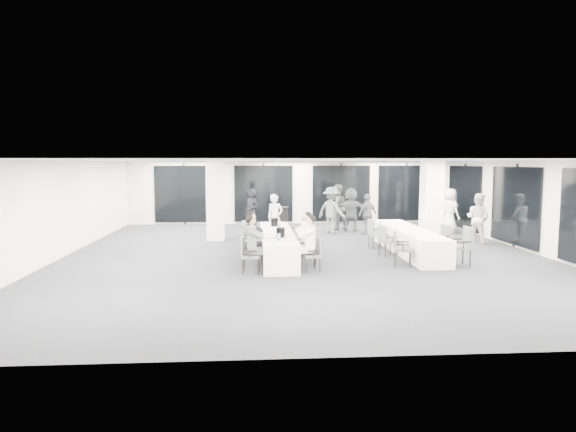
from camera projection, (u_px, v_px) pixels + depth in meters
name	position (u px, v px, depth m)	size (l,w,h in m)	color
room	(328.00, 205.00, 16.22)	(14.04, 16.04, 2.84)	#232429
column_left	(215.00, 201.00, 18.04)	(0.60, 0.60, 2.80)	white
column_right	(431.00, 205.00, 16.34)	(0.60, 0.60, 2.80)	white
banquet_table_main	(277.00, 245.00, 14.80)	(0.90, 5.00, 0.75)	white
banquet_table_side	(409.00, 241.00, 15.52)	(0.90, 5.00, 0.75)	white
cocktail_table	(280.00, 219.00, 20.10)	(0.72, 0.72, 1.01)	black
chair_main_left_near	(248.00, 252.00, 12.69)	(0.50, 0.55, 0.92)	#57595F
chair_main_left_second	(248.00, 247.00, 13.64)	(0.46, 0.52, 0.89)	#57595F
chair_main_left_mid	(248.00, 239.00, 14.42)	(0.55, 0.60, 1.03)	#57595F
chair_main_left_fourth	(248.00, 235.00, 15.45)	(0.55, 0.60, 0.98)	#57595F
chair_main_left_far	(249.00, 233.00, 16.19)	(0.46, 0.51, 0.90)	#57595F
chair_main_right_near	(314.00, 252.00, 12.91)	(0.52, 0.55, 0.86)	#57595F
chair_main_right_second	(310.00, 244.00, 13.68)	(0.60, 0.63, 0.99)	#57595F
chair_main_right_mid	(307.00, 242.00, 14.50)	(0.49, 0.53, 0.87)	#57595F
chair_main_right_fourth	(304.00, 235.00, 15.33)	(0.55, 0.60, 1.03)	#57595F
chair_main_right_far	(300.00, 231.00, 16.51)	(0.54, 0.58, 0.93)	#57595F
chair_side_left_near	(400.00, 246.00, 13.62)	(0.57, 0.60, 0.93)	#57595F
chair_side_left_mid	(386.00, 239.00, 15.04)	(0.56, 0.58, 0.90)	#57595F
chair_side_left_far	(375.00, 232.00, 16.40)	(0.52, 0.56, 0.93)	#57595F
chair_side_right_near	(462.00, 244.00, 13.63)	(0.54, 0.60, 1.04)	#57595F
chair_side_right_mid	(442.00, 238.00, 15.09)	(0.55, 0.58, 0.92)	#57595F
chair_side_right_far	(423.00, 230.00, 16.72)	(0.57, 0.60, 0.94)	#57595F
seated_guest_a	(254.00, 241.00, 12.66)	(0.50, 0.38, 1.44)	#5A5D61
seated_guest_b	(254.00, 235.00, 13.62)	(0.50, 0.38, 1.44)	black
seated_guest_c	(308.00, 240.00, 12.85)	(0.50, 0.38, 1.44)	white
seated_guest_d	(304.00, 235.00, 13.67)	(0.50, 0.38, 1.44)	white
standing_guest_a	(275.00, 214.00, 18.04)	(0.68, 0.55, 1.85)	white
standing_guest_b	(337.00, 204.00, 20.91)	(1.01, 0.62, 2.09)	#5A5D61
standing_guest_c	(332.00, 207.00, 19.81)	(1.32, 0.67, 2.03)	#5A5D61
standing_guest_d	(368.00, 211.00, 19.55)	(1.04, 0.58, 1.76)	#5A5D61
standing_guest_e	(450.00, 208.00, 19.98)	(0.95, 0.58, 1.96)	white
standing_guest_f	(351.00, 207.00, 20.44)	(1.81, 0.69, 1.97)	#5A5D61
standing_guest_g	(251.00, 209.00, 19.20)	(0.73, 0.59, 1.99)	black
standing_guest_h	(478.00, 215.00, 17.51)	(0.92, 0.56, 1.92)	white
ice_bucket_near	(281.00, 232.00, 13.69)	(0.23, 0.23, 0.26)	black
ice_bucket_far	(275.00, 222.00, 16.06)	(0.23, 0.23, 0.26)	black
water_bottle_a	(279.00, 238.00, 12.73)	(0.07, 0.07, 0.23)	silver
water_bottle_b	(279.00, 225.00, 15.30)	(0.08, 0.08, 0.24)	silver
water_bottle_c	(273.00, 220.00, 16.76)	(0.07, 0.07, 0.23)	silver
plate_a	(277.00, 238.00, 13.45)	(0.20, 0.20, 0.03)	white
plate_b	(285.00, 241.00, 12.96)	(0.21, 0.21, 0.03)	white
plate_c	(278.00, 234.00, 14.19)	(0.18, 0.18, 0.03)	white
wine_glass	(288.00, 237.00, 12.83)	(0.07, 0.07, 0.19)	silver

